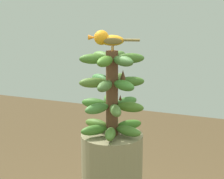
# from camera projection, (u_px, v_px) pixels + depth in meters

# --- Properties ---
(banana_bunch) EXTENTS (0.28, 0.28, 0.35)m
(banana_bunch) POSITION_uv_depth(u_px,v_px,m) (112.00, 94.00, 1.61)
(banana_bunch) COLOR brown
(banana_bunch) RESTS_ON banana_tree
(perched_bird) EXTENTS (0.21, 0.08, 0.08)m
(perched_bird) POSITION_uv_depth(u_px,v_px,m) (107.00, 39.00, 1.56)
(perched_bird) COLOR #C68933
(perched_bird) RESTS_ON banana_bunch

